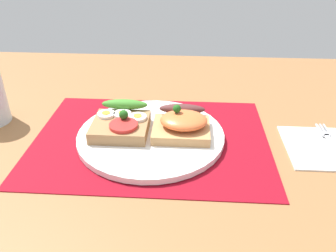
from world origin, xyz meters
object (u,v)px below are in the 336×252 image
(sandwich_egg_tomato, at_px, (121,123))
(plate, at_px, (151,135))
(napkin, at_px, (330,147))
(sandwich_salmon, at_px, (182,124))
(fork, at_px, (332,145))

(sandwich_egg_tomato, bearing_deg, plate, -6.09)
(napkin, bearing_deg, sandwich_egg_tomato, 177.53)
(sandwich_salmon, relative_size, fork, 0.67)
(napkin, bearing_deg, plate, 178.15)
(sandwich_egg_tomato, relative_size, fork, 0.73)
(plate, height_order, sandwich_salmon, sandwich_salmon)
(sandwich_salmon, distance_m, fork, 0.25)
(plate, relative_size, napkin, 1.71)
(napkin, xyz_separation_m, fork, (0.00, 0.00, 0.00))
(plate, distance_m, sandwich_egg_tomato, 0.06)
(plate, distance_m, fork, 0.31)
(sandwich_salmon, bearing_deg, napkin, -3.07)
(fork, bearing_deg, sandwich_salmon, 177.28)
(fork, bearing_deg, sandwich_egg_tomato, 177.78)
(sandwich_salmon, relative_size, napkin, 0.65)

